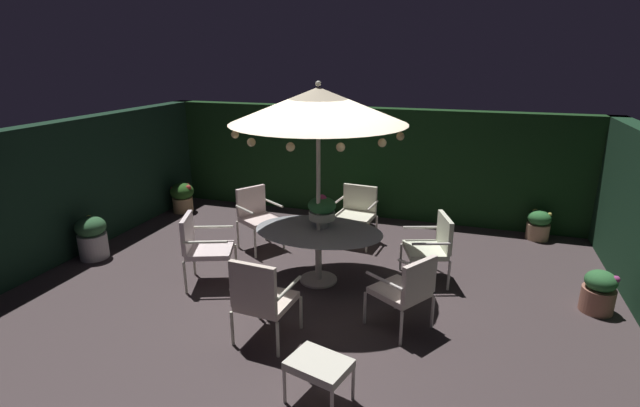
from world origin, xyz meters
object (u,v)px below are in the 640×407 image
at_px(patio_chair_south, 202,244).
at_px(centerpiece_planter, 322,209).
at_px(potted_plant_back_right, 599,291).
at_px(patio_dining_table, 318,238).
at_px(patio_chair_north, 406,288).
at_px(patio_chair_southeast, 257,213).
at_px(patio_umbrella, 318,106).
at_px(potted_plant_front_corner, 182,196).
at_px(patio_chair_northeast, 432,244).
at_px(potted_plant_back_center, 92,237).
at_px(patio_chair_east, 357,210).
at_px(potted_plant_left_far, 538,224).
at_px(potted_plant_right_far, 357,206).
at_px(patio_chair_southwest, 261,296).
at_px(ottoman_footrest, 319,366).

bearing_deg(patio_chair_south, centerpiece_planter, 24.75).
distance_m(centerpiece_planter, potted_plant_back_right, 3.59).
xyz_separation_m(patio_dining_table, patio_chair_south, (-1.47, -0.56, -0.06)).
height_order(patio_chair_north, patio_chair_southeast, patio_chair_southeast).
bearing_deg(patio_dining_table, patio_chair_north, -32.80).
distance_m(patio_umbrella, potted_plant_front_corner, 4.57).
relative_size(patio_dining_table, potted_plant_front_corner, 3.01).
bearing_deg(patio_chair_south, potted_plant_back_right, 9.59).
height_order(patio_chair_northeast, potted_plant_back_center, patio_chair_northeast).
bearing_deg(patio_chair_east, centerpiece_planter, -95.84).
relative_size(potted_plant_back_center, potted_plant_left_far, 1.31).
bearing_deg(potted_plant_back_center, patio_umbrella, 5.43).
relative_size(patio_umbrella, centerpiece_planter, 5.86).
bearing_deg(patio_chair_south, potted_plant_back_center, 174.00).
relative_size(patio_dining_table, potted_plant_left_far, 3.45).
height_order(patio_chair_southeast, potted_plant_right_far, patio_chair_southeast).
distance_m(patio_dining_table, potted_plant_back_center, 3.59).
xyz_separation_m(centerpiece_planter, patio_chair_northeast, (1.47, 0.39, -0.48)).
xyz_separation_m(patio_umbrella, potted_plant_back_right, (3.51, 0.28, -2.15)).
bearing_deg(patio_chair_southeast, centerpiece_planter, -28.05).
relative_size(patio_chair_southwest, potted_plant_front_corner, 1.72).
xyz_separation_m(patio_chair_southeast, potted_plant_back_right, (4.84, -0.55, -0.32)).
height_order(centerpiece_planter, patio_chair_southwest, centerpiece_planter).
relative_size(patio_chair_north, patio_chair_southeast, 0.93).
bearing_deg(potted_plant_back_right, potted_plant_left_far, 100.29).
bearing_deg(patio_chair_northeast, potted_plant_right_far, 129.32).
relative_size(patio_chair_northeast, patio_chair_southwest, 0.93).
distance_m(potted_plant_right_far, potted_plant_back_right, 4.10).
height_order(patio_chair_south, patio_chair_southwest, patio_chair_southwest).
xyz_separation_m(patio_chair_northeast, patio_chair_south, (-2.95, -1.07, 0.03)).
height_order(patio_dining_table, ottoman_footrest, patio_dining_table).
height_order(patio_dining_table, patio_chair_east, patio_chair_east).
relative_size(patio_chair_north, patio_chair_northeast, 0.97).
bearing_deg(potted_plant_front_corner, patio_chair_southwest, -46.62).
height_order(centerpiece_planter, patio_chair_north, centerpiece_planter).
relative_size(potted_plant_back_center, potted_plant_back_right, 1.25).
bearing_deg(patio_chair_east, patio_chair_south, -127.60).
bearing_deg(patio_chair_southwest, ottoman_footrest, -38.48).
bearing_deg(patio_umbrella, patio_chair_northeast, 19.07).
distance_m(patio_chair_southeast, ottoman_footrest, 3.74).
distance_m(patio_dining_table, patio_chair_northeast, 1.57).
bearing_deg(potted_plant_left_far, patio_chair_east, -159.73).
distance_m(patio_chair_north, patio_chair_south, 2.81).
height_order(patio_chair_north, potted_plant_back_center, patio_chair_north).
xyz_separation_m(centerpiece_planter, patio_chair_east, (0.15, 1.43, -0.46)).
height_order(patio_dining_table, potted_plant_back_right, patio_dining_table).
xyz_separation_m(patio_chair_east, potted_plant_back_right, (3.36, -1.27, -0.30)).
xyz_separation_m(patio_dining_table, centerpiece_planter, (0.01, 0.13, 0.38)).
height_order(patio_chair_east, patio_chair_southwest, patio_chair_southwest).
height_order(centerpiece_planter, potted_plant_right_far, centerpiece_planter).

